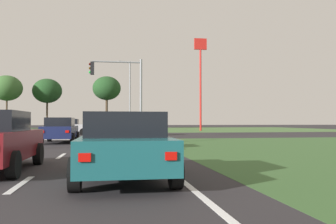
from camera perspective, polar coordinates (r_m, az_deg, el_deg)
name	(u,v)px	position (r m, az deg, el deg)	size (l,w,h in m)	color
ground_plane	(51,136)	(33.46, -18.57, -3.71)	(200.00, 200.00, 0.00)	#282628
grass_verge_far_right	(229,129)	(60.97, 9.94, -2.77)	(35.00, 35.00, 0.01)	#476B38
median_island_far	(77,129)	(58.26, -14.66, -2.73)	(1.20, 36.00, 0.14)	gray
lane_dash_near	(21,184)	(7.88, -22.91, -10.81)	(0.14, 2.00, 0.01)	silver
lane_dash_second	(61,156)	(13.75, -17.03, -6.87)	(0.14, 2.00, 0.01)	silver
lane_dash_third	(76,145)	(19.69, -14.71, -5.27)	(0.14, 2.00, 0.01)	silver
lane_dash_fourth	(84,140)	(25.66, -13.48, -4.41)	(0.14, 2.00, 0.01)	silver
lane_dash_fifth	(89,136)	(31.65, -12.71, -3.87)	(0.14, 2.00, 0.01)	silver
edge_line_right	(146,151)	(15.14, -3.54, -6.44)	(0.14, 24.00, 0.01)	silver
stop_bar_near	(89,139)	(26.08, -12.75, -4.36)	(6.40, 0.50, 0.01)	silver
crosswalk_bar_fifth	(14,139)	(28.73, -23.79, -4.01)	(0.70, 2.80, 0.01)	silver
crosswalk_bar_sixth	(30,139)	(28.47, -21.54, -4.06)	(0.70, 2.80, 0.01)	silver
car_white_near	(67,124)	(64.05, -16.23, -1.97)	(1.97, 4.60, 1.55)	silver
car_navy_second	(60,130)	(22.41, -17.17, -2.80)	(1.97, 4.44, 1.53)	#161E47
car_beige_third	(138,127)	(32.83, -4.90, -2.41)	(4.45, 1.96, 1.59)	#BCAD8E
car_teal_fifth	(124,145)	(7.92, -7.23, -5.37)	(2.09, 4.24, 1.48)	#19565B
car_grey_sixth	(114,133)	(16.52, -8.88, -3.41)	(2.07, 4.25, 1.47)	slate
car_silver_seventh	(69,127)	(35.50, -15.83, -2.33)	(4.23, 1.98, 1.55)	#B7B7BC
traffic_signal_near_right	(123,84)	(26.58, -7.34, 4.48)	(3.98, 0.32, 6.04)	gray
street_lamp_third	(129,92)	(51.84, -6.41, 3.25)	(2.14, 0.94, 10.22)	gray
fastfood_pole_sign	(200,64)	(50.79, 5.31, 7.76)	(1.80, 0.40, 13.25)	red
treeline_second	(7,88)	(67.47, -24.80, 3.55)	(5.24, 5.24, 9.40)	#423323
treeline_third	(47,91)	(69.52, -19.11, 3.27)	(5.38, 5.38, 9.37)	#423323
treeline_fourth	(107,88)	(65.94, -9.97, 3.81)	(5.19, 5.19, 9.71)	#423323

